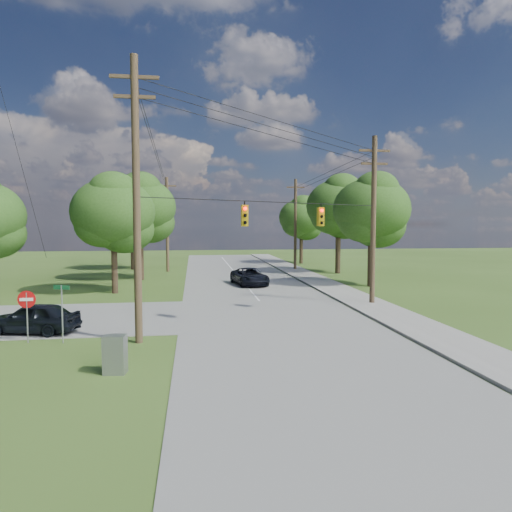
{
  "coord_description": "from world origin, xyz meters",
  "views": [
    {
      "loc": [
        -2.25,
        -19.28,
        5.06
      ],
      "look_at": [
        1.08,
        5.0,
        3.34
      ],
      "focal_mm": 32.0,
      "sensor_mm": 36.0,
      "label": 1
    }
  ],
  "objects": [
    {
      "name": "main_road",
      "position": [
        2.0,
        5.0,
        0.01
      ],
      "size": [
        10.0,
        100.0,
        0.03
      ],
      "primitive_type": "cube",
      "color": "gray",
      "rests_on": "ground"
    },
    {
      "name": "ground",
      "position": [
        0.0,
        0.0,
        0.0
      ],
      "size": [
        140.0,
        140.0,
        0.0
      ],
      "primitive_type": "plane",
      "color": "#38551C",
      "rests_on": "ground"
    },
    {
      "name": "do_not_enter_sign",
      "position": [
        -9.29,
        1.0,
        1.65
      ],
      "size": [
        0.75,
        0.08,
        2.25
      ],
      "rotation": [
        0.0,
        0.0,
        -0.01
      ],
      "color": "gray",
      "rests_on": "ground"
    },
    {
      "name": "traffic_signals",
      "position": [
        2.55,
        4.43,
        5.5
      ],
      "size": [
        4.91,
        3.27,
        1.05
      ],
      "color": "#C4A00B",
      "rests_on": "ground"
    },
    {
      "name": "tree_w_far",
      "position": [
        -9.0,
        33.0,
        6.25
      ],
      "size": [
        6.0,
        6.0,
        8.73
      ],
      "color": "#433121",
      "rests_on": "ground"
    },
    {
      "name": "pole_north_w",
      "position": [
        -5.0,
        30.0,
        5.13
      ],
      "size": [
        2.0,
        0.32,
        10.0
      ],
      "color": "brown",
      "rests_on": "ground"
    },
    {
      "name": "car_main_north",
      "position": [
        2.34,
        18.02,
        0.73
      ],
      "size": [
        3.07,
        5.31,
        1.39
      ],
      "primitive_type": "imported",
      "rotation": [
        0.0,
        0.0,
        0.16
      ],
      "color": "black",
      "rests_on": "main_road"
    },
    {
      "name": "tree_w_mid",
      "position": [
        -7.0,
        23.0,
        6.58
      ],
      "size": [
        6.4,
        6.4,
        9.22
      ],
      "color": "#433121",
      "rests_on": "ground"
    },
    {
      "name": "power_lines",
      "position": [
        1.5,
        11.54,
        9.15
      ],
      "size": [
        13.93,
        29.62,
        4.93
      ],
      "color": "black",
      "rests_on": "ground"
    },
    {
      "name": "control_cabinet",
      "position": [
        -4.92,
        -3.63,
        0.66
      ],
      "size": [
        0.79,
        0.62,
        1.32
      ],
      "primitive_type": "cube",
      "rotation": [
        0.0,
        0.0,
        -0.13
      ],
      "color": "gray",
      "rests_on": "ground"
    },
    {
      "name": "car_cross_dark",
      "position": [
        -9.63,
        2.7,
        0.74
      ],
      "size": [
        4.41,
        2.52,
        1.41
      ],
      "primitive_type": "imported",
      "rotation": [
        0.0,
        0.0,
        -1.79
      ],
      "color": "black",
      "rests_on": "cross_road"
    },
    {
      "name": "tree_e_far",
      "position": [
        11.5,
        38.0,
        5.92
      ],
      "size": [
        5.8,
        5.8,
        8.32
      ],
      "color": "#433121",
      "rests_on": "ground"
    },
    {
      "name": "tree_e_mid",
      "position": [
        12.5,
        26.0,
        6.91
      ],
      "size": [
        6.6,
        6.6,
        9.64
      ],
      "color": "#433121",
      "rests_on": "ground"
    },
    {
      "name": "pole_sw",
      "position": [
        -4.6,
        0.4,
        6.23
      ],
      "size": [
        2.0,
        0.32,
        12.0
      ],
      "color": "brown",
      "rests_on": "ground"
    },
    {
      "name": "pole_ne",
      "position": [
        8.9,
        8.0,
        5.47
      ],
      "size": [
        2.0,
        0.32,
        10.5
      ],
      "color": "brown",
      "rests_on": "ground"
    },
    {
      "name": "pole_north_e",
      "position": [
        8.9,
        30.0,
        5.13
      ],
      "size": [
        2.0,
        0.32,
        10.0
      ],
      "color": "brown",
      "rests_on": "ground"
    },
    {
      "name": "tree_e_near",
      "position": [
        12.0,
        16.0,
        6.25
      ],
      "size": [
        6.2,
        6.2,
        8.81
      ],
      "color": "#433121",
      "rests_on": "ground"
    },
    {
      "name": "tree_w_near",
      "position": [
        -8.0,
        15.0,
        5.92
      ],
      "size": [
        6.0,
        6.0,
        8.4
      ],
      "color": "#433121",
      "rests_on": "ground"
    },
    {
      "name": "street_name_sign",
      "position": [
        -7.8,
        0.74,
        1.6
      ],
      "size": [
        0.71,
        0.29,
        2.5
      ],
      "rotation": [
        0.0,
        0.0,
        -0.36
      ],
      "color": "gray",
      "rests_on": "ground"
    },
    {
      "name": "sidewalk_east",
      "position": [
        8.7,
        5.0,
        0.06
      ],
      "size": [
        2.6,
        100.0,
        0.12
      ],
      "primitive_type": "cube",
      "color": "#9D9A93",
      "rests_on": "ground"
    }
  ]
}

